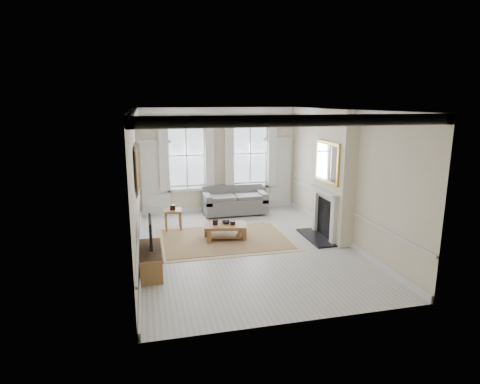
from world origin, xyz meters
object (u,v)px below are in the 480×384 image
object	(u,v)px
tv_stand	(151,260)
coffee_table	(225,227)
side_table	(173,213)
sofa	(234,202)

from	to	relation	value
tv_stand	coffee_table	bearing A→B (deg)	39.87
side_table	tv_stand	size ratio (longest dim) A/B	0.42
tv_stand	side_table	bearing A→B (deg)	76.28
coffee_table	tv_stand	world-z (taller)	tv_stand
side_table	coffee_table	xyz separation A→B (m)	(1.28, -1.16, -0.15)
sofa	tv_stand	size ratio (longest dim) A/B	1.43
side_table	sofa	bearing A→B (deg)	31.18
sofa	side_table	xyz separation A→B (m)	(-2.07, -1.25, 0.10)
sofa	coffee_table	world-z (taller)	sofa
sofa	coffee_table	size ratio (longest dim) A/B	1.70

